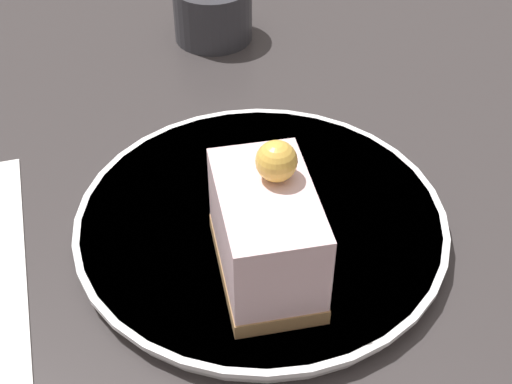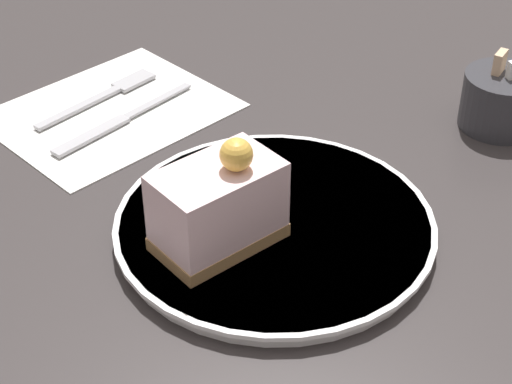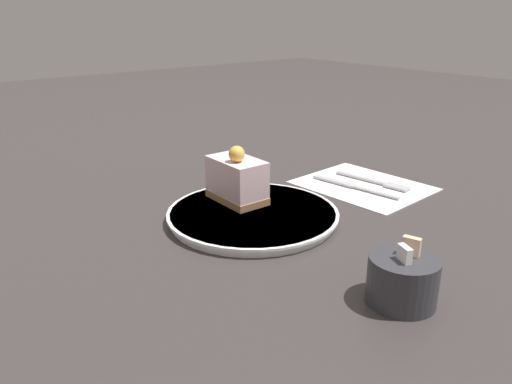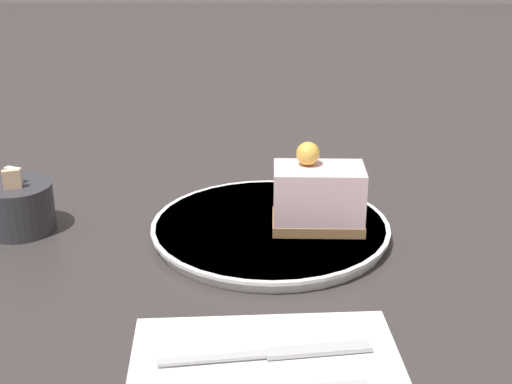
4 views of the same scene
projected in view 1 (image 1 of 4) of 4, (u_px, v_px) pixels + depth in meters
ground_plane at (251, 201)px, 0.56m from camera, size 4.00×4.00×0.00m
plate at (263, 223)px, 0.53m from camera, size 0.27×0.27×0.02m
cake_slice at (267, 232)px, 0.46m from camera, size 0.06×0.10×0.10m
sugar_bowl at (213, 11)px, 0.73m from camera, size 0.08×0.08×0.08m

